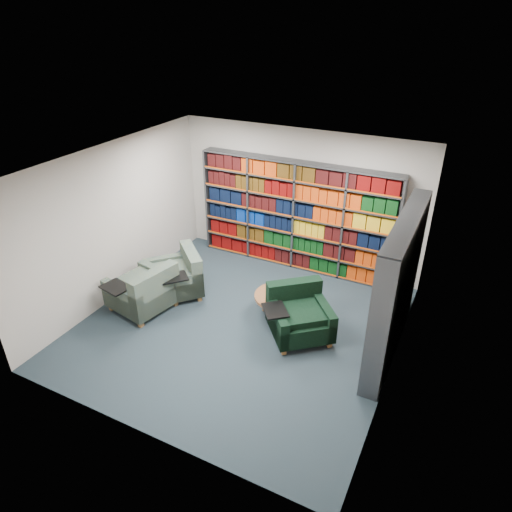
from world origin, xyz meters
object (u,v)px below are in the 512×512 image
at_px(chair_green_right, 298,315).
at_px(coffee_table, 280,299).
at_px(chair_teal_front, 145,293).
at_px(chair_teal_left, 178,277).

xyz_separation_m(chair_green_right, coffee_table, (-0.46, 0.30, -0.00)).
distance_m(chair_green_right, chair_teal_front, 2.71).
relative_size(chair_teal_left, coffee_table, 1.50).
relative_size(chair_teal_left, chair_teal_front, 1.08).
bearing_deg(chair_teal_front, chair_green_right, 12.73).
distance_m(chair_teal_front, coffee_table, 2.36).
xyz_separation_m(chair_teal_left, chair_teal_front, (-0.20, -0.70, 0.01)).
distance_m(chair_green_right, coffee_table, 0.55).
height_order(chair_teal_left, coffee_table, chair_teal_left).
relative_size(chair_teal_front, coffee_table, 1.39).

